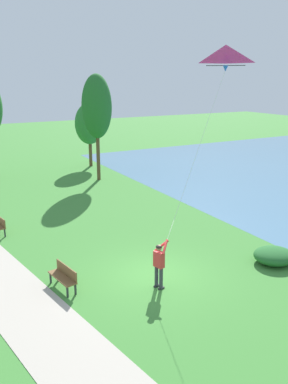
# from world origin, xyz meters

# --- Properties ---
(ground_plane) EXTENTS (120.00, 120.00, 0.00)m
(ground_plane) POSITION_xyz_m (0.00, 0.00, 0.00)
(ground_plane) COLOR #3D7F33
(walkway_path) EXTENTS (7.82, 31.94, 0.02)m
(walkway_path) POSITION_xyz_m (-5.31, 2.00, 0.01)
(walkway_path) COLOR #ADA393
(walkway_path) RESTS_ON ground
(person_kite_flyer) EXTENTS (0.63, 0.51, 1.83)m
(person_kite_flyer) POSITION_xyz_m (-0.32, -0.87, 1.05)
(person_kite_flyer) COLOR #232328
(person_kite_flyer) RESTS_ON ground
(flying_kite) EXTENTS (3.50, 1.50, 6.87)m
(flying_kite) POSITION_xyz_m (2.78, -0.25, 8.18)
(flying_kite) COLOR #E02D9E
(park_bench_near_walkway) EXTENTS (0.69, 1.55, 0.88)m
(park_bench_near_walkway) POSITION_xyz_m (-3.41, 0.81, 0.51)
(park_bench_near_walkway) COLOR brown
(park_bench_near_walkway) RESTS_ON ground
(tree_lakeside_near) EXTENTS (2.17, 2.47, 7.86)m
(tree_lakeside_near) POSITION_xyz_m (4.15, 15.61, 5.48)
(tree_lakeside_near) COLOR brown
(tree_lakeside_near) RESTS_ON ground
(tree_treeline_left) EXTENTS (2.55, 2.15, 5.51)m
(tree_treeline_left) POSITION_xyz_m (5.45, 20.59, 3.71)
(tree_treeline_left) COLOR brown
(tree_treeline_left) RESTS_ON ground
(lakeside_shrub) EXTENTS (1.73, 1.61, 0.64)m
(lakeside_shrub) POSITION_xyz_m (5.01, -1.39, 0.32)
(lakeside_shrub) COLOR #236028
(lakeside_shrub) RESTS_ON ground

